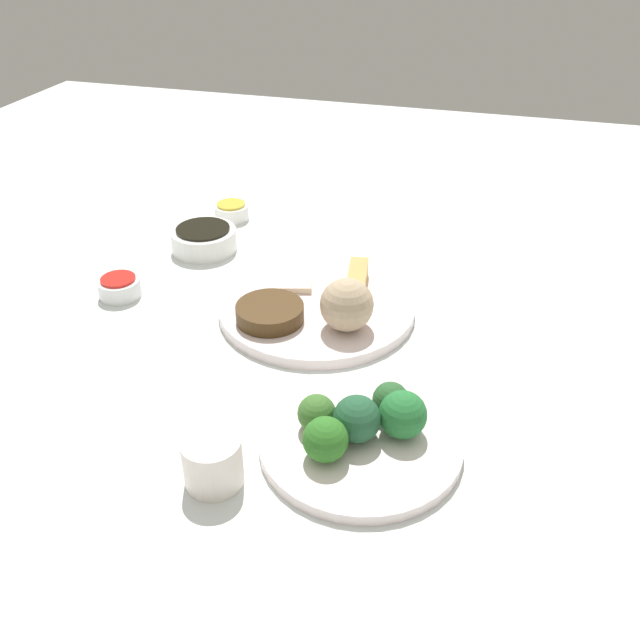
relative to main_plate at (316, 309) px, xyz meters
The scene contains 19 objects.
tabletop 0.05m from the main_plate, ahead, with size 2.20×2.20×0.02m, color white.
main_plate is the anchor object (origin of this frame).
rice_scoop 0.09m from the main_plate, 140.43° to the left, with size 0.07×0.07×0.07m, color tan.
spring_roll 0.08m from the main_plate, 129.57° to the right, with size 0.10×0.03×0.03m, color tan.
crab_rangoon_wonton 0.08m from the main_plate, 39.57° to the right, with size 0.07×0.07×0.01m, color beige.
stir_fry_heap 0.08m from the main_plate, 50.43° to the left, with size 0.10×0.10×0.02m, color #462E15.
broccoli_plate 0.28m from the main_plate, 116.51° to the left, with size 0.23×0.23×0.01m, color white.
broccoli_floret_0 0.28m from the main_plate, 115.41° to the left, with size 0.05×0.05×0.05m, color #245836.
broccoli_floret_1 0.27m from the main_plate, 106.52° to the left, with size 0.04×0.04×0.04m, color #3D702E.
broccoli_floret_2 0.29m from the main_plate, 125.65° to the left, with size 0.05×0.05×0.05m, color #257235.
broccoli_floret_3 0.26m from the main_plate, 125.92° to the left, with size 0.04×0.04×0.04m, color #2C5C2E.
broccoli_floret_4 0.31m from the main_plate, 108.19° to the left, with size 0.05×0.05×0.05m, color #2E7224.
soy_sauce_bowl 0.28m from the main_plate, 30.84° to the right, with size 0.11×0.11×0.04m, color white.
soy_sauce_bowl_liquid 0.28m from the main_plate, 30.84° to the right, with size 0.09×0.09×0.00m, color black.
sauce_ramekin_sweet_and_sour 0.30m from the main_plate, ahead, with size 0.06×0.06×0.03m, color white.
sauce_ramekin_sweet_and_sour_liquid 0.30m from the main_plate, ahead, with size 0.05×0.05×0.00m, color red.
sauce_ramekin_hot_mustard 0.37m from the main_plate, 48.26° to the right, with size 0.06×0.06×0.03m, color white.
sauce_ramekin_hot_mustard_liquid 0.37m from the main_plate, 48.26° to the right, with size 0.05×0.05×0.00m, color gold.
teacup 0.35m from the main_plate, 88.30° to the left, with size 0.06×0.06×0.06m, color white.
Camera 1 is at (-0.29, 0.81, 0.55)m, focal length 37.87 mm.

